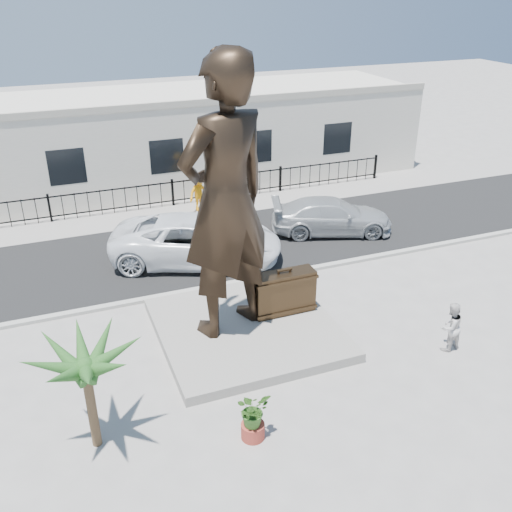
{
  "coord_description": "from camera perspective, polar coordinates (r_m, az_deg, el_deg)",
  "views": [
    {
      "loc": [
        -5.5,
        -12.16,
        9.8
      ],
      "look_at": [
        0.0,
        2.0,
        2.3
      ],
      "focal_mm": 40.0,
      "sensor_mm": 36.0,
      "label": 1
    }
  ],
  "objects": [
    {
      "name": "building",
      "position": [
        30.63,
        -10.43,
        11.49
      ],
      "size": [
        28.0,
        7.0,
        4.4
      ],
      "primitive_type": "cube",
      "color": "silver",
      "rests_on": "ground"
    },
    {
      "name": "car_white",
      "position": [
        21.47,
        -5.94,
        1.62
      ],
      "size": [
        6.97,
        5.13,
        1.76
      ],
      "primitive_type": "imported",
      "rotation": [
        0.0,
        0.0,
        1.18
      ],
      "color": "white",
      "rests_on": "street"
    },
    {
      "name": "worker",
      "position": [
        26.26,
        -5.69,
        6.34
      ],
      "size": [
        1.3,
        1.05,
        1.76
      ],
      "primitive_type": "imported",
      "rotation": [
        0.0,
        0.0,
        0.41
      ],
      "color": "orange",
      "rests_on": "far_sidewalk"
    },
    {
      "name": "planter",
      "position": [
        13.99,
        -0.32,
        -17.07
      ],
      "size": [
        0.56,
        0.56,
        0.4
      ],
      "primitive_type": "cylinder",
      "color": "#9D3629",
      "rests_on": "ground"
    },
    {
      "name": "street",
      "position": [
        23.07,
        -5.4,
        1.04
      ],
      "size": [
        40.0,
        7.0,
        0.01
      ],
      "primitive_type": "cube",
      "color": "black",
      "rests_on": "ground"
    },
    {
      "name": "suitcase",
      "position": [
        17.69,
        2.8,
        -3.66
      ],
      "size": [
        1.94,
        0.62,
        1.37
      ],
      "primitive_type": "cube",
      "rotation": [
        0.0,
        0.0,
        0.0
      ],
      "color": "#332415",
      "rests_on": "plinth"
    },
    {
      "name": "far_sidewalk",
      "position": [
        26.64,
        -7.84,
        4.46
      ],
      "size": [
        40.0,
        2.5,
        0.02
      ],
      "primitive_type": "cube",
      "color": "#9E9991",
      "rests_on": "ground"
    },
    {
      "name": "plinth",
      "position": [
        17.45,
        -0.94,
        -7.29
      ],
      "size": [
        5.2,
        5.2,
        0.3
      ],
      "primitive_type": "cube",
      "color": "gray",
      "rests_on": "ground"
    },
    {
      "name": "palm_tree",
      "position": [
        14.45,
        -15.56,
        -17.62
      ],
      "size": [
        1.8,
        1.8,
        3.2
      ],
      "primitive_type": null,
      "color": "#234E1C",
      "rests_on": "ground"
    },
    {
      "name": "shrub",
      "position": [
        13.56,
        -0.33,
        -15.15
      ],
      "size": [
        0.95,
        0.89,
        0.85
      ],
      "primitive_type": "imported",
      "rotation": [
        0.0,
        0.0,
        0.37
      ],
      "color": "#335F1F",
      "rests_on": "planter"
    },
    {
      "name": "curb",
      "position": [
        20.06,
        -2.59,
        -2.79
      ],
      "size": [
        40.0,
        0.25,
        0.12
      ],
      "primitive_type": "cube",
      "color": "#A5A399",
      "rests_on": "ground"
    },
    {
      "name": "car_silver",
      "position": [
        24.13,
        7.59,
        3.98
      ],
      "size": [
        5.4,
        3.55,
        1.46
      ],
      "primitive_type": "imported",
      "rotation": [
        0.0,
        0.0,
        1.24
      ],
      "color": "#A5A8AA",
      "rests_on": "street"
    },
    {
      "name": "statue",
      "position": [
        15.56,
        -3.08,
        5.56
      ],
      "size": [
        3.4,
        2.81,
        8.01
      ],
      "primitive_type": "imported",
      "rotation": [
        0.0,
        0.0,
        3.5
      ],
      "color": "black",
      "rests_on": "plinth"
    },
    {
      "name": "ground",
      "position": [
        16.55,
        2.55,
        -10.05
      ],
      "size": [
        100.0,
        100.0,
        0.0
      ],
      "primitive_type": "plane",
      "color": "#9E9991",
      "rests_on": "ground"
    },
    {
      "name": "tourist",
      "position": [
        17.36,
        18.88,
        -6.72
      ],
      "size": [
        0.82,
        0.69,
        1.52
      ],
      "primitive_type": "imported",
      "rotation": [
        0.0,
        0.0,
        3.3
      ],
      "color": "beige",
      "rests_on": "ground"
    },
    {
      "name": "fence",
      "position": [
        27.16,
        -8.33,
        6.2
      ],
      "size": [
        22.0,
        0.1,
        1.2
      ],
      "primitive_type": "cube",
      "color": "black",
      "rests_on": "ground"
    }
  ]
}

